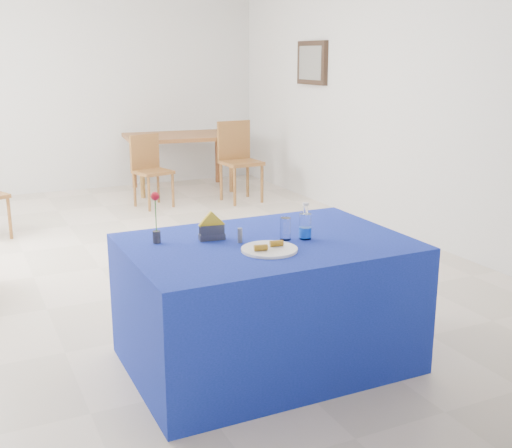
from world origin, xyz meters
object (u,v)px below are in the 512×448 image
at_px(oak_table, 181,140).
at_px(plate, 269,249).
at_px(blue_table, 267,303).
at_px(chair_bg_left, 149,165).
at_px(water_bottle, 305,227).
at_px(chair_bg_right, 238,155).

bearing_deg(oak_table, plate, -103.90).
bearing_deg(blue_table, chair_bg_left, 82.69).
bearing_deg(chair_bg_left, water_bottle, -109.14).
relative_size(water_bottle, oak_table, 0.14).
height_order(plate, chair_bg_left, chair_bg_left).
bearing_deg(water_bottle, plate, -157.45).
height_order(plate, water_bottle, water_bottle).
distance_m(plate, oak_table, 5.42).
bearing_deg(water_bottle, chair_bg_left, 85.63).
relative_size(plate, chair_bg_left, 0.36).
bearing_deg(blue_table, water_bottle, -14.34).
bearing_deg(chair_bg_right, water_bottle, -112.14).
xyz_separation_m(blue_table, oak_table, (1.23, 5.08, 0.30)).
bearing_deg(plate, blue_table, 67.45).
distance_m(blue_table, chair_bg_right, 4.47).
relative_size(oak_table, chair_bg_left, 1.80).
xyz_separation_m(oak_table, chair_bg_right, (0.43, -0.93, -0.10)).
xyz_separation_m(water_bottle, chair_bg_left, (0.33, 4.37, -0.33)).
xyz_separation_m(plate, oak_table, (1.30, 5.26, -0.09)).
bearing_deg(water_bottle, oak_table, 78.90).
distance_m(plate, chair_bg_left, 4.54).
bearing_deg(blue_table, plate, -112.55).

